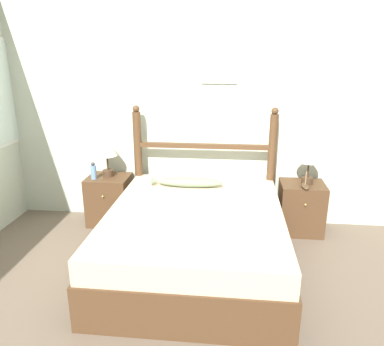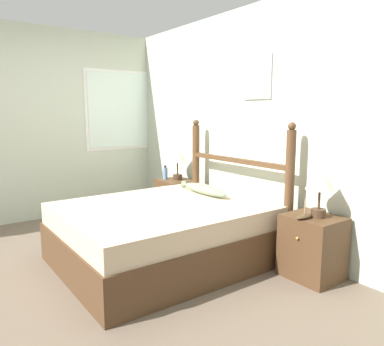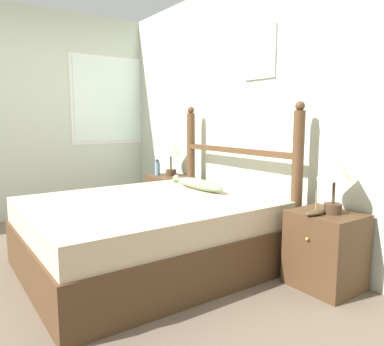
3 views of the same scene
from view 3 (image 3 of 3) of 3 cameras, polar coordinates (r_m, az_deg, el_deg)
The scene contains 12 objects.
ground_plane at distance 3.13m, azimuth -17.94°, elevation -15.02°, with size 16.00×16.00×0.00m, color brown.
wall_back at distance 3.75m, azimuth 7.54°, elevation 9.10°, with size 6.40×0.08×2.55m.
wall_left at distance 4.97m, azimuth -25.64°, elevation 8.15°, with size 0.08×6.40×2.55m.
bed at distance 3.15m, azimuth -6.37°, elevation -9.10°, with size 1.56×1.93×0.57m.
headboard at distance 3.57m, azimuth 6.57°, elevation 0.09°, with size 1.56×0.09×1.35m.
nightstand_left at distance 4.46m, azimuth -3.47°, elevation -3.96°, with size 0.46×0.42×0.56m.
nightstand_right at distance 2.92m, azimuth 19.65°, elevation -10.99°, with size 0.46×0.42×0.56m.
table_lamp_left at distance 4.39m, azimuth -3.25°, elevation 3.56°, with size 0.24×0.24×0.43m.
table_lamp_right at distance 2.77m, azimuth 20.93°, elevation 0.35°, with size 0.24×0.24×0.43m.
bottle at distance 4.46m, azimuth -5.31°, elevation 0.79°, with size 0.06×0.06×0.19m.
model_boat at distance 2.74m, azimuth 18.31°, elevation -5.70°, with size 0.07×0.20×0.17m.
fish_pillow at distance 3.48m, azimuth 0.92°, elevation -1.68°, with size 0.74×0.14×0.10m.
Camera 3 is at (2.77, -0.80, 1.21)m, focal length 35.00 mm.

